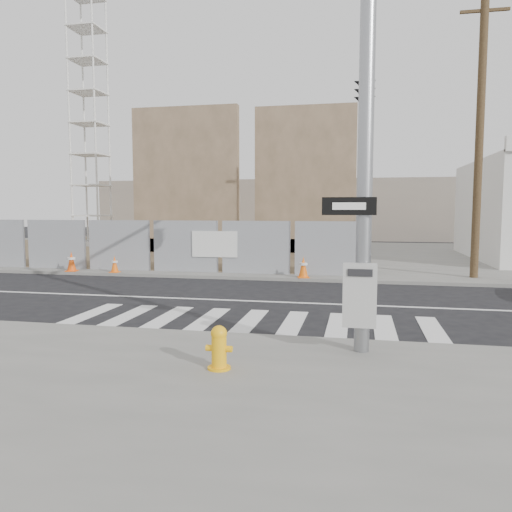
% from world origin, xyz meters
% --- Properties ---
extents(ground, '(100.00, 100.00, 0.00)m').
position_xyz_m(ground, '(0.00, 0.00, 0.00)').
color(ground, black).
rests_on(ground, ground).
extents(sidewalk_far, '(50.00, 20.00, 0.12)m').
position_xyz_m(sidewalk_far, '(0.00, 14.00, 0.06)').
color(sidewalk_far, slate).
rests_on(sidewalk_far, ground).
extents(signal_pole, '(0.96, 5.87, 7.00)m').
position_xyz_m(signal_pole, '(2.49, -2.05, 4.78)').
color(signal_pole, gray).
rests_on(signal_pole, sidewalk_near).
extents(chain_link_fence, '(24.60, 0.04, 2.00)m').
position_xyz_m(chain_link_fence, '(-10.00, 5.00, 1.12)').
color(chain_link_fence, gray).
rests_on(chain_link_fence, sidewalk_far).
extents(concrete_wall_left, '(6.00, 1.30, 8.00)m').
position_xyz_m(concrete_wall_left, '(-7.00, 13.08, 3.38)').
color(concrete_wall_left, brown).
rests_on(concrete_wall_left, sidewalk_far).
extents(concrete_wall_right, '(5.50, 1.30, 8.00)m').
position_xyz_m(concrete_wall_right, '(-0.50, 14.08, 3.38)').
color(concrete_wall_right, brown).
rests_on(concrete_wall_right, sidewalk_far).
extents(crane_tower, '(2.60, 2.60, 18.15)m').
position_xyz_m(crane_tower, '(-15.00, 17.00, 9.02)').
color(crane_tower, slate).
rests_on(crane_tower, sidewalk_far).
extents(utility_pole_right, '(1.60, 0.28, 10.00)m').
position_xyz_m(utility_pole_right, '(6.50, 5.50, 5.20)').
color(utility_pole_right, brown).
rests_on(utility_pole_right, sidewalk_far).
extents(fire_hydrant, '(0.41, 0.36, 0.68)m').
position_xyz_m(fire_hydrant, '(0.35, -6.24, 0.46)').
color(fire_hydrant, '#F9AF0D').
rests_on(fire_hydrant, sidewalk_near).
extents(traffic_cone_b, '(0.46, 0.46, 0.79)m').
position_xyz_m(traffic_cone_b, '(-8.65, 4.22, 0.50)').
color(traffic_cone_b, '#F5510C').
rests_on(traffic_cone_b, sidewalk_far).
extents(traffic_cone_c, '(0.35, 0.35, 0.65)m').
position_xyz_m(traffic_cone_c, '(-6.81, 4.22, 0.43)').
color(traffic_cone_c, '#FF630D').
rests_on(traffic_cone_c, sidewalk_far).
extents(traffic_cone_d, '(0.48, 0.48, 0.77)m').
position_xyz_m(traffic_cone_d, '(0.51, 4.22, 0.49)').
color(traffic_cone_d, '#FE660D').
rests_on(traffic_cone_d, sidewalk_far).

